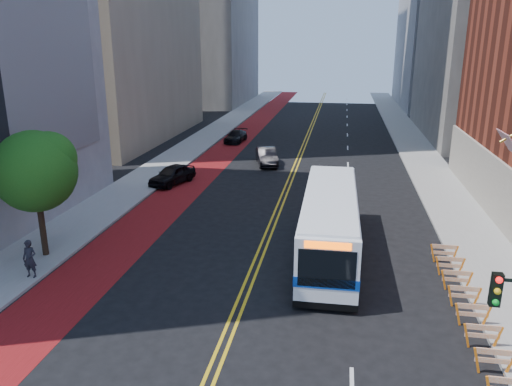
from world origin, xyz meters
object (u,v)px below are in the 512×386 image
Objects in this scene: car_c at (236,136)px; pedestrian at (30,259)px; street_tree at (36,168)px; car_b at (267,156)px; car_a at (172,175)px; transit_bus at (330,222)px.

pedestrian reaches higher than car_c.
car_b is (8.48, 22.78, -4.12)m from street_tree.
street_tree is 15.60m from car_a.
car_b is 11.51m from car_c.
pedestrian is (-2.54, -35.68, 0.43)m from car_c.
car_b is at bearing 69.58° from street_tree.
pedestrian reaches higher than car_a.
transit_bus is 2.79× the size of car_c.
car_a reaches higher than car_c.
transit_bus is 15.18m from pedestrian.
pedestrian is at bearing -75.24° from car_a.
car_c is (3.34, 33.08, -4.25)m from street_tree.
transit_bus is 32.25m from car_c.
transit_bus is (14.89, 2.99, -3.10)m from street_tree.
street_tree reaches higher than pedestrian.
pedestrian is at bearing -158.96° from transit_bus.
pedestrian is at bearing -122.07° from car_b.
car_b is 1.06× the size of car_c.
car_a is at bearing 136.75° from transit_bus.
pedestrian is (-14.10, -5.59, -0.72)m from transit_bus.
transit_bus is 2.77× the size of car_a.
pedestrian is at bearing -73.03° from street_tree.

